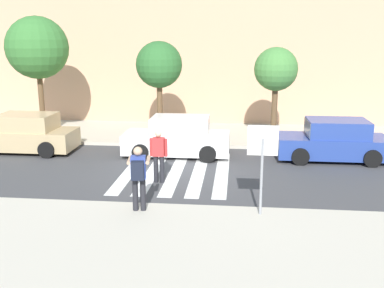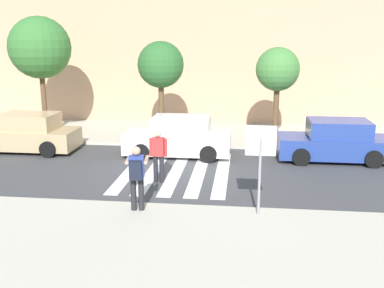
# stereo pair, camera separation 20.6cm
# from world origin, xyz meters

# --- Properties ---
(ground_plane) EXTENTS (120.00, 120.00, 0.00)m
(ground_plane) POSITION_xyz_m (0.00, 0.00, 0.00)
(ground_plane) COLOR #424244
(sidewalk_near) EXTENTS (60.00, 6.00, 0.14)m
(sidewalk_near) POSITION_xyz_m (0.00, -6.20, 0.07)
(sidewalk_near) COLOR beige
(sidewalk_near) RESTS_ON ground
(sidewalk_far) EXTENTS (60.00, 4.80, 0.14)m
(sidewalk_far) POSITION_xyz_m (0.00, 6.00, 0.07)
(sidewalk_far) COLOR beige
(sidewalk_far) RESTS_ON ground
(building_facade_far) EXTENTS (56.00, 4.00, 6.92)m
(building_facade_far) POSITION_xyz_m (0.00, 10.40, 3.46)
(building_facade_far) COLOR tan
(building_facade_far) RESTS_ON ground
(crosswalk_stripe_0) EXTENTS (0.44, 5.20, 0.01)m
(crosswalk_stripe_0) POSITION_xyz_m (-1.60, 0.20, 0.00)
(crosswalk_stripe_0) COLOR silver
(crosswalk_stripe_0) RESTS_ON ground
(crosswalk_stripe_1) EXTENTS (0.44, 5.20, 0.01)m
(crosswalk_stripe_1) POSITION_xyz_m (-0.80, 0.20, 0.00)
(crosswalk_stripe_1) COLOR silver
(crosswalk_stripe_1) RESTS_ON ground
(crosswalk_stripe_2) EXTENTS (0.44, 5.20, 0.01)m
(crosswalk_stripe_2) POSITION_xyz_m (0.00, 0.20, 0.00)
(crosswalk_stripe_2) COLOR silver
(crosswalk_stripe_2) RESTS_ON ground
(crosswalk_stripe_3) EXTENTS (0.44, 5.20, 0.01)m
(crosswalk_stripe_3) POSITION_xyz_m (0.80, 0.20, 0.00)
(crosswalk_stripe_3) COLOR silver
(crosswalk_stripe_3) RESTS_ON ground
(crosswalk_stripe_4) EXTENTS (0.44, 5.20, 0.01)m
(crosswalk_stripe_4) POSITION_xyz_m (1.60, 0.20, 0.00)
(crosswalk_stripe_4) COLOR silver
(crosswalk_stripe_4) RESTS_ON ground
(stop_sign) EXTENTS (0.76, 0.08, 2.33)m
(stop_sign) POSITION_xyz_m (2.72, -3.67, 1.83)
(stop_sign) COLOR gray
(stop_sign) RESTS_ON sidewalk_near
(photographer_with_backpack) EXTENTS (0.65, 0.89, 1.72)m
(photographer_with_backpack) POSITION_xyz_m (-0.43, -3.76, 1.17)
(photographer_with_backpack) COLOR #232328
(photographer_with_backpack) RESTS_ON sidewalk_near
(pedestrian_crossing) EXTENTS (0.58, 0.25, 1.72)m
(pedestrian_crossing) POSITION_xyz_m (-0.39, -1.00, 0.97)
(pedestrian_crossing) COLOR #232328
(pedestrian_crossing) RESTS_ON ground
(parked_car_tan) EXTENTS (4.10, 1.92, 1.55)m
(parked_car_tan) POSITION_xyz_m (-6.44, 2.30, 0.73)
(parked_car_tan) COLOR tan
(parked_car_tan) RESTS_ON ground
(parked_car_white) EXTENTS (4.10, 1.92, 1.55)m
(parked_car_white) POSITION_xyz_m (-0.21, 2.30, 0.73)
(parked_car_white) COLOR white
(parked_car_white) RESTS_ON ground
(parked_car_blue) EXTENTS (4.10, 1.92, 1.55)m
(parked_car_blue) POSITION_xyz_m (5.72, 2.30, 0.73)
(parked_car_blue) COLOR #284293
(parked_car_blue) RESTS_ON ground
(street_tree_west) EXTENTS (2.74, 2.74, 5.31)m
(street_tree_west) POSITION_xyz_m (-6.76, 4.77, 4.06)
(street_tree_west) COLOR brown
(street_tree_west) RESTS_ON sidewalk_far
(street_tree_center) EXTENTS (1.98, 1.98, 4.25)m
(street_tree_center) POSITION_xyz_m (-1.27, 4.42, 3.36)
(street_tree_center) COLOR brown
(street_tree_center) RESTS_ON sidewalk_far
(street_tree_east) EXTENTS (1.81, 1.81, 4.01)m
(street_tree_east) POSITION_xyz_m (3.63, 4.39, 3.20)
(street_tree_east) COLOR brown
(street_tree_east) RESTS_ON sidewalk_far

